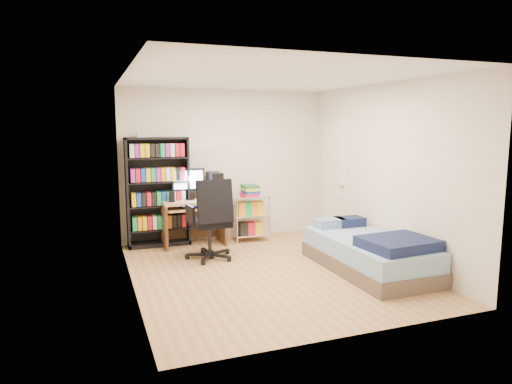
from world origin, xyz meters
name	(u,v)px	position (x,y,z in m)	size (l,w,h in m)	color
room	(270,177)	(0.00, 0.00, 1.25)	(3.58, 4.08, 2.58)	tan
media_shelf	(158,191)	(-1.17, 1.84, 0.89)	(0.97, 0.32, 1.80)	black
computer_desk	(198,204)	(-0.55, 1.71, 0.66)	(0.97, 0.57, 1.23)	tan
office_chair	(211,234)	(-0.59, 0.80, 0.37)	(0.75, 0.75, 1.18)	black
wire_cart	(250,204)	(0.31, 1.65, 0.61)	(0.60, 0.45, 0.93)	white
bed	(369,253)	(1.24, -0.43, 0.25)	(0.98, 1.96, 0.56)	brown
door	(334,180)	(1.72, 1.35, 1.00)	(0.12, 0.80, 2.00)	silver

